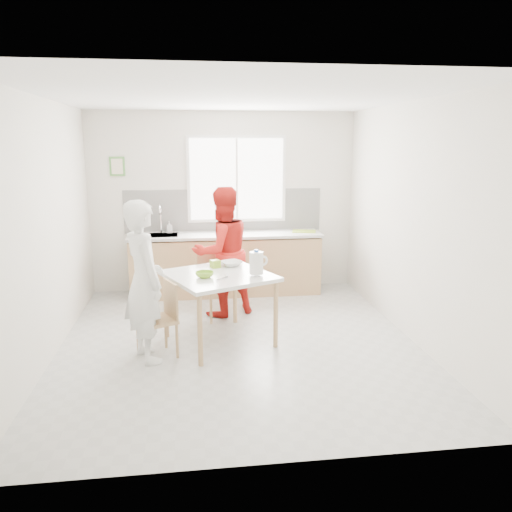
{
  "coord_description": "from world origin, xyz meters",
  "views": [
    {
      "loc": [
        -0.49,
        -5.35,
        2.24
      ],
      "look_at": [
        0.23,
        0.2,
        0.96
      ],
      "focal_mm": 35.0,
      "sensor_mm": 36.0,
      "label": 1
    }
  ],
  "objects_px": {
    "person_red": "(222,252)",
    "wine_bottle_a": "(231,221)",
    "chair_left": "(162,316)",
    "wine_bottle_b": "(222,222)",
    "chair_far": "(214,281)",
    "person_white": "(144,282)",
    "milk_jug": "(257,263)",
    "dining_table": "(219,281)",
    "bowl_green": "(204,275)",
    "bowl_white": "(231,263)"
  },
  "relations": [
    {
      "from": "person_red",
      "to": "wine_bottle_a",
      "type": "xyz_separation_m",
      "value": [
        0.2,
        1.08,
        0.23
      ]
    },
    {
      "from": "chair_left",
      "to": "wine_bottle_b",
      "type": "distance_m",
      "value": 2.59
    },
    {
      "from": "chair_left",
      "to": "chair_far",
      "type": "distance_m",
      "value": 1.32
    },
    {
      "from": "chair_far",
      "to": "person_white",
      "type": "distance_m",
      "value": 1.51
    },
    {
      "from": "person_white",
      "to": "milk_jug",
      "type": "bearing_deg",
      "value": -103.36
    },
    {
      "from": "chair_far",
      "to": "wine_bottle_a",
      "type": "bearing_deg",
      "value": 50.47
    },
    {
      "from": "chair_left",
      "to": "milk_jug",
      "type": "bearing_deg",
      "value": 74.46
    },
    {
      "from": "chair_left",
      "to": "chair_far",
      "type": "relative_size",
      "value": 0.92
    },
    {
      "from": "person_red",
      "to": "dining_table",
      "type": "bearing_deg",
      "value": 59.74
    },
    {
      "from": "person_white",
      "to": "bowl_green",
      "type": "distance_m",
      "value": 0.66
    },
    {
      "from": "person_white",
      "to": "milk_jug",
      "type": "height_order",
      "value": "person_white"
    },
    {
      "from": "person_white",
      "to": "person_red",
      "type": "distance_m",
      "value": 1.59
    },
    {
      "from": "milk_jug",
      "to": "wine_bottle_a",
      "type": "distance_m",
      "value": 2.18
    },
    {
      "from": "chair_left",
      "to": "milk_jug",
      "type": "relative_size",
      "value": 2.97
    },
    {
      "from": "wine_bottle_b",
      "to": "person_white",
      "type": "bearing_deg",
      "value": -111.52
    },
    {
      "from": "chair_left",
      "to": "chair_far",
      "type": "bearing_deg",
      "value": 128.15
    },
    {
      "from": "bowl_white",
      "to": "wine_bottle_a",
      "type": "relative_size",
      "value": 0.74
    },
    {
      "from": "dining_table",
      "to": "bowl_white",
      "type": "bearing_deg",
      "value": 64.01
    },
    {
      "from": "bowl_green",
      "to": "wine_bottle_a",
      "type": "distance_m",
      "value": 2.23
    },
    {
      "from": "person_red",
      "to": "chair_far",
      "type": "bearing_deg",
      "value": 7.57
    },
    {
      "from": "person_white",
      "to": "wine_bottle_b",
      "type": "distance_m",
      "value": 2.64
    },
    {
      "from": "chair_far",
      "to": "bowl_green",
      "type": "bearing_deg",
      "value": -122.42
    },
    {
      "from": "dining_table",
      "to": "chair_far",
      "type": "xyz_separation_m",
      "value": [
        -0.02,
        0.89,
        -0.24
      ]
    },
    {
      "from": "bowl_green",
      "to": "chair_far",
      "type": "bearing_deg",
      "value": 81.78
    },
    {
      "from": "person_red",
      "to": "wine_bottle_a",
      "type": "relative_size",
      "value": 5.29
    },
    {
      "from": "dining_table",
      "to": "wine_bottle_b",
      "type": "relative_size",
      "value": 4.62
    },
    {
      "from": "dining_table",
      "to": "wine_bottle_a",
      "type": "distance_m",
      "value": 2.1
    },
    {
      "from": "chair_left",
      "to": "chair_far",
      "type": "xyz_separation_m",
      "value": [
        0.61,
        1.17,
        0.04
      ]
    },
    {
      "from": "person_white",
      "to": "bowl_green",
      "type": "xyz_separation_m",
      "value": [
        0.62,
        0.23,
        -0.01
      ]
    },
    {
      "from": "chair_far",
      "to": "person_white",
      "type": "bearing_deg",
      "value": -146.05
    },
    {
      "from": "chair_left",
      "to": "bowl_green",
      "type": "relative_size",
      "value": 4.06
    },
    {
      "from": "person_red",
      "to": "bowl_white",
      "type": "xyz_separation_m",
      "value": [
        0.07,
        -0.61,
        -0.01
      ]
    },
    {
      "from": "person_red",
      "to": "bowl_green",
      "type": "height_order",
      "value": "person_red"
    },
    {
      "from": "dining_table",
      "to": "person_white",
      "type": "height_order",
      "value": "person_white"
    },
    {
      "from": "dining_table",
      "to": "person_white",
      "type": "xyz_separation_m",
      "value": [
        -0.79,
        -0.35,
        0.12
      ]
    },
    {
      "from": "chair_left",
      "to": "person_red",
      "type": "distance_m",
      "value": 1.5
    },
    {
      "from": "chair_far",
      "to": "person_red",
      "type": "relative_size",
      "value": 0.51
    },
    {
      "from": "dining_table",
      "to": "bowl_white",
      "type": "distance_m",
      "value": 0.41
    },
    {
      "from": "chair_left",
      "to": "milk_jug",
      "type": "xyz_separation_m",
      "value": [
        1.04,
        0.16,
        0.51
      ]
    },
    {
      "from": "person_red",
      "to": "milk_jug",
      "type": "distance_m",
      "value": 1.13
    },
    {
      "from": "bowl_white",
      "to": "wine_bottle_a",
      "type": "bearing_deg",
      "value": 85.59
    },
    {
      "from": "person_red",
      "to": "bowl_white",
      "type": "height_order",
      "value": "person_red"
    },
    {
      "from": "person_white",
      "to": "wine_bottle_a",
      "type": "distance_m",
      "value": 2.64
    },
    {
      "from": "bowl_white",
      "to": "dining_table",
      "type": "bearing_deg",
      "value": -115.99
    },
    {
      "from": "chair_far",
      "to": "bowl_white",
      "type": "xyz_separation_m",
      "value": [
        0.19,
        -0.54,
        0.36
      ]
    },
    {
      "from": "dining_table",
      "to": "chair_left",
      "type": "relative_size",
      "value": 1.72
    },
    {
      "from": "dining_table",
      "to": "person_red",
      "type": "distance_m",
      "value": 0.97
    },
    {
      "from": "dining_table",
      "to": "bowl_white",
      "type": "relative_size",
      "value": 5.83
    },
    {
      "from": "milk_jug",
      "to": "person_white",
      "type": "bearing_deg",
      "value": 166.64
    },
    {
      "from": "person_white",
      "to": "person_red",
      "type": "relative_size",
      "value": 1.0
    }
  ]
}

